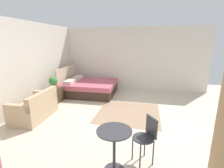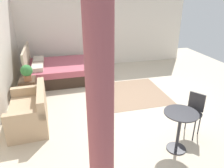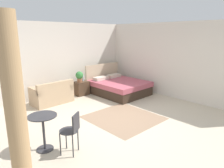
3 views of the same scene
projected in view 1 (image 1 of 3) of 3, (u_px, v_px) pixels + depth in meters
ground_plane at (123, 118)px, 4.80m from camera, size 9.28×9.27×0.02m
wall_back at (23, 67)px, 5.09m from camera, size 9.28×0.12×2.75m
wall_right at (134, 59)px, 7.43m from camera, size 0.12×6.27×2.75m
area_rug at (128, 113)px, 5.09m from camera, size 1.82×1.86×0.01m
bed at (89, 87)px, 6.90m from camera, size 1.77×2.08×1.10m
couch at (35, 108)px, 4.70m from camera, size 1.35×0.79×0.80m
nightstand at (55, 95)px, 5.97m from camera, size 0.52×0.40×0.54m
potted_plant at (53, 82)px, 5.75m from camera, size 0.29×0.29×0.41m
vase at (55, 84)px, 6.00m from camera, size 0.08×0.08×0.20m
balcony_table at (114, 143)px, 2.70m from camera, size 0.58×0.58×0.76m
cafe_chair_near_window at (147, 135)px, 2.92m from camera, size 0.52×0.52×0.85m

